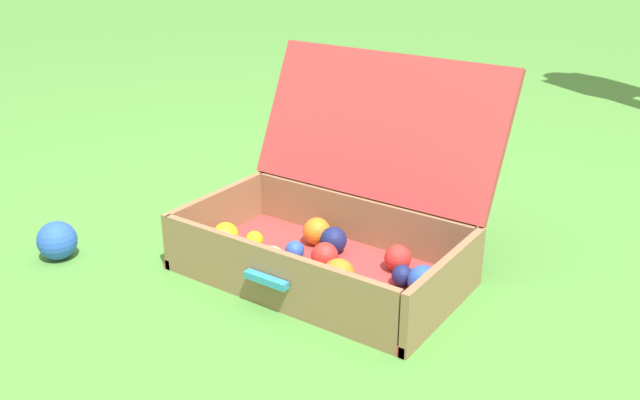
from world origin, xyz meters
The scene contains 3 objects.
ground_plane centered at (0.00, 0.00, 0.00)m, with size 16.00×16.00×0.00m, color #4C8C38.
open_suitcase centered at (0.01, 0.14, 0.11)m, with size 0.67×0.56×0.48m.
stray_ball_on_grass centered at (-0.59, -0.23, 0.05)m, with size 0.10×0.10×0.10m, color blue.
Camera 1 is at (0.85, -1.15, 0.81)m, focal length 39.22 mm.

